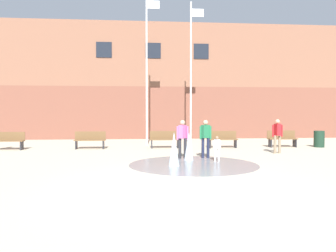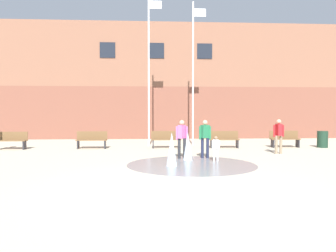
{
  "view_description": "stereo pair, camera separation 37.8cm",
  "coord_description": "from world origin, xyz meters",
  "px_view_note": "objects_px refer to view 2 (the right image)",
  "views": [
    {
      "loc": [
        -0.93,
        -8.19,
        1.86
      ],
      "look_at": [
        0.3,
        6.34,
        1.3
      ],
      "focal_mm": 35.0,
      "sensor_mm": 36.0,
      "label": 1
    },
    {
      "loc": [
        -0.55,
        -8.22,
        1.86
      ],
      "look_at": [
        0.3,
        6.34,
        1.3
      ],
      "focal_mm": 35.0,
      "sensor_mm": 36.0,
      "label": 2
    }
  ],
  "objects_px": {
    "park_bench_far_right": "(285,139)",
    "trash_can": "(322,139)",
    "park_bench_left_of_flagpoles": "(11,140)",
    "park_bench_under_left_flagpole": "(92,140)",
    "adult_near_bench": "(279,134)",
    "child_in_fountain": "(216,147)",
    "adult_watching": "(205,136)",
    "adult_in_red": "(182,136)",
    "flagpole_right": "(193,70)",
    "park_bench_near_trashcan": "(224,139)",
    "park_bench_center": "(166,139)",
    "flagpole_left": "(149,66)"
  },
  "relations": [
    {
      "from": "park_bench_near_trashcan",
      "to": "child_in_fountain",
      "type": "height_order",
      "value": "child_in_fountain"
    },
    {
      "from": "adult_watching",
      "to": "flagpole_left",
      "type": "height_order",
      "value": "flagpole_left"
    },
    {
      "from": "adult_watching",
      "to": "trash_can",
      "type": "distance_m",
      "value": 8.1
    },
    {
      "from": "park_bench_under_left_flagpole",
      "to": "adult_near_bench",
      "type": "distance_m",
      "value": 9.41
    },
    {
      "from": "adult_near_bench",
      "to": "child_in_fountain",
      "type": "bearing_deg",
      "value": 119.29
    },
    {
      "from": "park_bench_under_left_flagpole",
      "to": "park_bench_left_of_flagpoles",
      "type": "bearing_deg",
      "value": -177.79
    },
    {
      "from": "park_bench_far_right",
      "to": "trash_can",
      "type": "distance_m",
      "value": 2.04
    },
    {
      "from": "adult_watching",
      "to": "adult_near_bench",
      "type": "bearing_deg",
      "value": -10.17
    },
    {
      "from": "adult_near_bench",
      "to": "trash_can",
      "type": "relative_size",
      "value": 1.77
    },
    {
      "from": "flagpole_left",
      "to": "trash_can",
      "type": "bearing_deg",
      "value": -11.86
    },
    {
      "from": "park_bench_left_of_flagpoles",
      "to": "park_bench_under_left_flagpole",
      "type": "bearing_deg",
      "value": 2.21
    },
    {
      "from": "park_bench_under_left_flagpole",
      "to": "adult_near_bench",
      "type": "xyz_separation_m",
      "value": [
        9.0,
        -2.71,
        0.45
      ]
    },
    {
      "from": "park_bench_near_trashcan",
      "to": "flagpole_right",
      "type": "xyz_separation_m",
      "value": [
        -1.42,
        1.89,
        3.97
      ]
    },
    {
      "from": "park_bench_far_right",
      "to": "adult_in_red",
      "type": "height_order",
      "value": "adult_in_red"
    },
    {
      "from": "park_bench_center",
      "to": "flagpole_left",
      "type": "height_order",
      "value": "flagpole_left"
    },
    {
      "from": "adult_in_red",
      "to": "trash_can",
      "type": "bearing_deg",
      "value": -27.83
    },
    {
      "from": "park_bench_far_right",
      "to": "adult_watching",
      "type": "height_order",
      "value": "adult_watching"
    },
    {
      "from": "park_bench_far_right",
      "to": "adult_near_bench",
      "type": "relative_size",
      "value": 1.01
    },
    {
      "from": "park_bench_left_of_flagpoles",
      "to": "adult_near_bench",
      "type": "bearing_deg",
      "value": -11.03
    },
    {
      "from": "park_bench_near_trashcan",
      "to": "trash_can",
      "type": "relative_size",
      "value": 1.78
    },
    {
      "from": "park_bench_under_left_flagpole",
      "to": "trash_can",
      "type": "relative_size",
      "value": 1.78
    },
    {
      "from": "park_bench_under_left_flagpole",
      "to": "adult_watching",
      "type": "height_order",
      "value": "adult_watching"
    },
    {
      "from": "flagpole_left",
      "to": "trash_can",
      "type": "height_order",
      "value": "flagpole_left"
    },
    {
      "from": "adult_in_red",
      "to": "park_bench_center",
      "type": "bearing_deg",
      "value": 42.35
    },
    {
      "from": "park_bench_far_right",
      "to": "trash_can",
      "type": "relative_size",
      "value": 1.78
    },
    {
      "from": "adult_near_bench",
      "to": "trash_can",
      "type": "height_order",
      "value": "adult_near_bench"
    },
    {
      "from": "adult_watching",
      "to": "park_bench_far_right",
      "type": "bearing_deg",
      "value": 8.68
    },
    {
      "from": "child_in_fountain",
      "to": "flagpole_left",
      "type": "height_order",
      "value": "flagpole_left"
    },
    {
      "from": "park_bench_left_of_flagpoles",
      "to": "adult_near_bench",
      "type": "xyz_separation_m",
      "value": [
        13.1,
        -2.55,
        0.45
      ]
    },
    {
      "from": "park_bench_center",
      "to": "park_bench_near_trashcan",
      "type": "distance_m",
      "value": 3.12
    },
    {
      "from": "park_bench_far_right",
      "to": "child_in_fountain",
      "type": "relative_size",
      "value": 1.62
    },
    {
      "from": "park_bench_under_left_flagpole",
      "to": "adult_watching",
      "type": "bearing_deg",
      "value": -36.76
    },
    {
      "from": "park_bench_far_right",
      "to": "flagpole_right",
      "type": "bearing_deg",
      "value": 159.62
    },
    {
      "from": "park_bench_left_of_flagpoles",
      "to": "park_bench_near_trashcan",
      "type": "bearing_deg",
      "value": 0.4
    },
    {
      "from": "park_bench_under_left_flagpole",
      "to": "child_in_fountain",
      "type": "distance_m",
      "value": 7.5
    },
    {
      "from": "park_bench_left_of_flagpoles",
      "to": "child_in_fountain",
      "type": "height_order",
      "value": "child_in_fountain"
    },
    {
      "from": "park_bench_under_left_flagpole",
      "to": "adult_in_red",
      "type": "distance_m",
      "value": 6.0
    },
    {
      "from": "adult_near_bench",
      "to": "child_in_fountain",
      "type": "height_order",
      "value": "adult_near_bench"
    },
    {
      "from": "park_bench_far_right",
      "to": "adult_in_red",
      "type": "relative_size",
      "value": 1.01
    },
    {
      "from": "park_bench_near_trashcan",
      "to": "flagpole_left",
      "type": "distance_m",
      "value": 6.09
    },
    {
      "from": "park_bench_left_of_flagpoles",
      "to": "child_in_fountain",
      "type": "xyz_separation_m",
      "value": [
        9.7,
        -4.84,
        0.1
      ]
    },
    {
      "from": "child_in_fountain",
      "to": "flagpole_left",
      "type": "relative_size",
      "value": 0.11
    },
    {
      "from": "adult_in_red",
      "to": "adult_near_bench",
      "type": "distance_m",
      "value": 4.83
    },
    {
      "from": "park_bench_under_left_flagpole",
      "to": "adult_in_red",
      "type": "height_order",
      "value": "adult_in_red"
    },
    {
      "from": "park_bench_left_of_flagpoles",
      "to": "adult_watching",
      "type": "bearing_deg",
      "value": -22.1
    },
    {
      "from": "park_bench_left_of_flagpoles",
      "to": "park_bench_under_left_flagpole",
      "type": "distance_m",
      "value": 4.1
    },
    {
      "from": "adult_near_bench",
      "to": "flagpole_right",
      "type": "relative_size",
      "value": 0.19
    },
    {
      "from": "park_bench_under_left_flagpole",
      "to": "adult_near_bench",
      "type": "relative_size",
      "value": 1.01
    },
    {
      "from": "park_bench_near_trashcan",
      "to": "adult_near_bench",
      "type": "distance_m",
      "value": 3.3
    },
    {
      "from": "park_bench_near_trashcan",
      "to": "adult_near_bench",
      "type": "relative_size",
      "value": 1.01
    }
  ]
}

